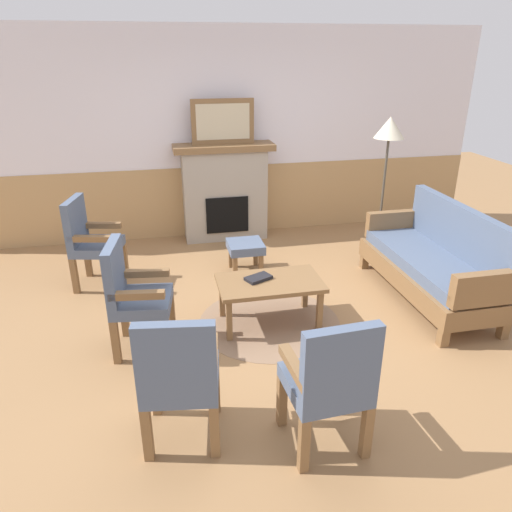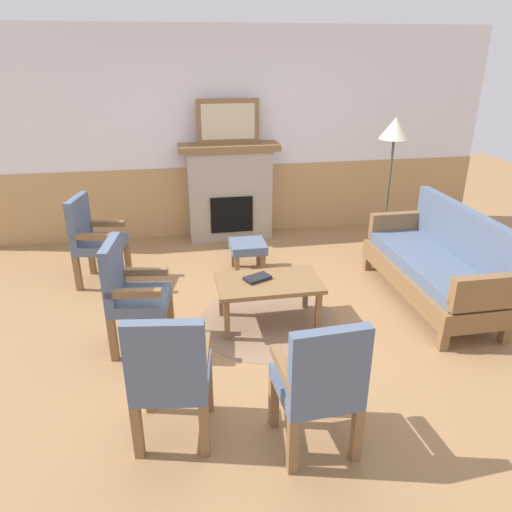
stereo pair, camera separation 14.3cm
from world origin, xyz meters
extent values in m
plane|color=#997047|center=(0.00, 0.00, 0.00)|extent=(14.00, 14.00, 0.00)
cube|color=white|center=(0.00, 2.60, 1.35)|extent=(7.20, 0.12, 2.70)
cube|color=tan|center=(0.00, 2.53, 0.47)|extent=(7.20, 0.02, 0.95)
cube|color=#A39989|center=(0.00, 2.35, 0.60)|extent=(1.10, 0.36, 1.20)
cube|color=black|center=(0.00, 2.16, 0.38)|extent=(0.56, 0.02, 0.48)
cube|color=brown|center=(0.00, 2.35, 1.24)|extent=(1.30, 0.44, 0.08)
cube|color=brown|center=(0.00, 2.35, 1.56)|extent=(0.80, 0.03, 0.56)
cube|color=beige|center=(0.00, 2.33, 1.56)|extent=(0.68, 0.01, 0.44)
cube|color=brown|center=(1.45, 0.98, 0.08)|extent=(0.08, 0.08, 0.16)
cube|color=brown|center=(1.45, -0.70, 0.08)|extent=(0.08, 0.08, 0.16)
cube|color=brown|center=(2.05, 0.98, 0.08)|extent=(0.08, 0.08, 0.16)
cube|color=brown|center=(2.05, -0.70, 0.08)|extent=(0.08, 0.08, 0.16)
cube|color=brown|center=(1.75, 0.14, 0.26)|extent=(0.70, 1.80, 0.20)
cube|color=slate|center=(1.75, 0.14, 0.42)|extent=(0.60, 1.70, 0.12)
cube|color=slate|center=(2.05, 0.14, 0.73)|extent=(0.10, 1.70, 0.50)
cube|color=brown|center=(1.75, 0.99, 0.53)|extent=(0.60, 0.10, 0.30)
cube|color=brown|center=(1.75, -0.71, 0.53)|extent=(0.60, 0.10, 0.30)
cube|color=brown|center=(-0.36, -0.21, 0.20)|extent=(0.05, 0.05, 0.40)
cube|color=brown|center=(0.48, -0.21, 0.20)|extent=(0.05, 0.05, 0.40)
cube|color=brown|center=(-0.36, 0.23, 0.20)|extent=(0.05, 0.05, 0.40)
cube|color=brown|center=(0.48, 0.23, 0.20)|extent=(0.05, 0.05, 0.40)
cube|color=brown|center=(0.06, 0.01, 0.42)|extent=(0.96, 0.56, 0.04)
cylinder|color=#896B51|center=(0.06, 0.01, 0.00)|extent=(1.35, 1.35, 0.01)
cube|color=black|center=(-0.04, 0.06, 0.46)|extent=(0.28, 0.23, 0.03)
cube|color=brown|center=(-0.09, 1.04, 0.13)|extent=(0.05, 0.05, 0.26)
cube|color=brown|center=(0.21, 1.04, 0.13)|extent=(0.05, 0.05, 0.26)
cube|color=brown|center=(-0.09, 1.34, 0.13)|extent=(0.05, 0.05, 0.26)
cube|color=brown|center=(0.21, 1.34, 0.13)|extent=(0.05, 0.05, 0.26)
cube|color=slate|center=(0.06, 1.19, 0.31)|extent=(0.40, 0.40, 0.10)
cube|color=brown|center=(-1.31, 1.35, 0.20)|extent=(0.07, 0.07, 0.40)
cube|color=brown|center=(-1.41, 0.94, 0.20)|extent=(0.07, 0.07, 0.40)
cube|color=brown|center=(-1.72, 1.44, 0.20)|extent=(0.07, 0.07, 0.40)
cube|color=brown|center=(-1.82, 1.03, 0.20)|extent=(0.07, 0.07, 0.40)
cube|color=slate|center=(-1.57, 1.19, 0.45)|extent=(0.57, 0.57, 0.10)
cube|color=slate|center=(-1.76, 1.23, 0.74)|extent=(0.18, 0.49, 0.48)
cube|color=brown|center=(-1.52, 1.39, 0.62)|extent=(0.44, 0.16, 0.06)
cube|color=brown|center=(-1.61, 0.99, 0.62)|extent=(0.44, 0.16, 0.06)
cube|color=brown|center=(-0.86, 0.01, 0.20)|extent=(0.07, 0.07, 0.40)
cube|color=brown|center=(-0.91, -0.41, 0.20)|extent=(0.07, 0.07, 0.40)
cube|color=brown|center=(-1.27, 0.06, 0.20)|extent=(0.07, 0.07, 0.40)
cube|color=brown|center=(-1.33, -0.35, 0.20)|extent=(0.07, 0.07, 0.40)
cube|color=slate|center=(-1.09, -0.17, 0.45)|extent=(0.54, 0.54, 0.10)
cube|color=slate|center=(-1.29, -0.15, 0.74)|extent=(0.14, 0.49, 0.48)
cube|color=brown|center=(-1.06, 0.03, 0.62)|extent=(0.45, 0.13, 0.06)
cube|color=brown|center=(-1.12, -0.38, 0.62)|extent=(0.45, 0.13, 0.06)
cube|color=brown|center=(-0.18, -1.33, 0.20)|extent=(0.06, 0.06, 0.40)
cube|color=brown|center=(0.24, -1.30, 0.20)|extent=(0.06, 0.06, 0.40)
cube|color=brown|center=(-0.15, -1.75, 0.20)|extent=(0.06, 0.06, 0.40)
cube|color=brown|center=(0.26, -1.72, 0.20)|extent=(0.06, 0.06, 0.40)
cube|color=slate|center=(0.04, -1.53, 0.45)|extent=(0.51, 0.51, 0.10)
cube|color=slate|center=(0.05, -1.73, 0.74)|extent=(0.48, 0.11, 0.48)
cube|color=brown|center=(-0.16, -1.54, 0.62)|extent=(0.10, 0.44, 0.06)
cube|color=brown|center=(0.25, -1.51, 0.62)|extent=(0.10, 0.44, 0.06)
cube|color=brown|center=(-1.02, -1.04, 0.20)|extent=(0.07, 0.07, 0.40)
cube|color=brown|center=(-0.61, -1.10, 0.20)|extent=(0.07, 0.07, 0.40)
cube|color=brown|center=(-1.08, -1.46, 0.20)|extent=(0.07, 0.07, 0.40)
cube|color=brown|center=(-0.67, -1.52, 0.20)|extent=(0.07, 0.07, 0.40)
cube|color=slate|center=(-0.84, -1.28, 0.45)|extent=(0.54, 0.54, 0.10)
cube|color=slate|center=(-0.87, -1.48, 0.74)|extent=(0.49, 0.15, 0.48)
cube|color=brown|center=(-1.05, -1.25, 0.62)|extent=(0.13, 0.45, 0.06)
cube|color=brown|center=(-0.64, -1.31, 0.62)|extent=(0.13, 0.45, 0.06)
cylinder|color=#332D28|center=(1.86, 1.48, 0.01)|extent=(0.24, 0.24, 0.03)
cylinder|color=#4C473D|center=(1.86, 1.48, 0.73)|extent=(0.03, 0.03, 1.40)
cone|color=beige|center=(1.86, 1.48, 1.55)|extent=(0.36, 0.36, 0.25)
camera|label=1|loc=(-0.91, -3.87, 2.41)|focal=33.84mm
camera|label=2|loc=(-0.76, -3.89, 2.41)|focal=33.84mm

